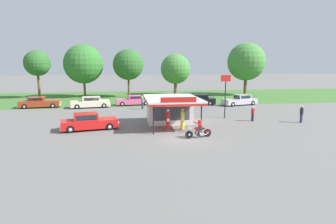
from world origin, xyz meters
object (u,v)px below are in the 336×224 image
at_px(parked_car_back_row_right, 134,101).
at_px(roadside_pole_sign, 225,89).
at_px(gas_pump_nearside, 168,121).
at_px(parked_car_back_row_centre_left, 39,103).
at_px(bystander_standing_back_lot, 142,102).
at_px(bystander_leaning_by_kiosk, 301,114).
at_px(parked_car_back_row_centre, 240,100).
at_px(parked_car_back_row_far_right, 198,100).
at_px(bystander_strolling_foreground, 253,114).
at_px(parked_car_back_row_left, 90,103).
at_px(featured_classic_sedan, 89,122).
at_px(motorcycle_with_rider, 199,130).
at_px(gas_pump_offside, 183,120).

bearing_deg(parked_car_back_row_right, roadside_pole_sign, -50.07).
distance_m(gas_pump_nearside, parked_car_back_row_centre_left, 22.62).
relative_size(bystander_standing_back_lot, bystander_leaning_by_kiosk, 1.00).
height_order(parked_car_back_row_centre_left, bystander_leaning_by_kiosk, bystander_leaning_by_kiosk).
bearing_deg(roadside_pole_sign, parked_car_back_row_centre, 58.66).
bearing_deg(parked_car_back_row_right, parked_car_back_row_centre, -8.63).
distance_m(parked_car_back_row_far_right, bystander_strolling_foreground, 13.14).
distance_m(parked_car_back_row_far_right, parked_car_back_row_left, 15.59).
height_order(gas_pump_nearside, parked_car_back_row_centre_left, gas_pump_nearside).
bearing_deg(featured_classic_sedan, gas_pump_nearside, -11.74).
relative_size(motorcycle_with_rider, roadside_pole_sign, 0.48).
bearing_deg(gas_pump_nearside, bystander_leaning_by_kiosk, 6.02).
height_order(parked_car_back_row_right, bystander_leaning_by_kiosk, bystander_leaning_by_kiosk).
xyz_separation_m(gas_pump_nearside, parked_car_back_row_far_right, (6.95, 15.88, -0.19)).
xyz_separation_m(featured_classic_sedan, parked_car_back_row_far_right, (14.08, 14.39, 0.03)).
distance_m(motorcycle_with_rider, bystander_standing_back_lot, 16.15).
height_order(gas_pump_offside, parked_car_back_row_right, gas_pump_offside).
xyz_separation_m(featured_classic_sedan, parked_car_back_row_right, (4.50, 15.49, -0.04)).
bearing_deg(bystander_leaning_by_kiosk, parked_car_back_row_left, 148.61).
relative_size(gas_pump_nearside, parked_car_back_row_far_right, 0.36).
xyz_separation_m(motorcycle_with_rider, parked_car_back_row_centre_left, (-17.81, 19.14, 0.04)).
bearing_deg(parked_car_back_row_far_right, parked_car_back_row_left, -178.09).
bearing_deg(parked_car_back_row_left, motorcycle_with_rider, -59.37).
distance_m(parked_car_back_row_centre, bystander_strolling_foreground, 12.13).
bearing_deg(bystander_strolling_foreground, parked_car_back_row_centre, 73.50).
bearing_deg(bystander_standing_back_lot, featured_classic_sedan, -116.03).
relative_size(gas_pump_offside, roadside_pole_sign, 0.42).
distance_m(gas_pump_offside, bystander_standing_back_lot, 13.22).
height_order(motorcycle_with_rider, parked_car_back_row_centre, motorcycle_with_rider).
xyz_separation_m(parked_car_back_row_far_right, bystander_leaning_by_kiosk, (7.15, -14.39, 0.21)).
xyz_separation_m(parked_car_back_row_centre, roadside_pole_sign, (-5.73, -9.40, 2.57)).
relative_size(parked_car_back_row_far_right, parked_car_back_row_right, 1.01).
bearing_deg(parked_car_back_row_centre_left, parked_car_back_row_left, -7.69).
xyz_separation_m(parked_car_back_row_far_right, parked_car_back_row_right, (-9.58, 1.10, -0.07)).
bearing_deg(parked_car_back_row_left, gas_pump_offside, -56.99).
distance_m(parked_car_back_row_far_right, roadside_pole_sign, 10.97).
height_order(gas_pump_offside, parked_car_back_row_left, gas_pump_offside).
bearing_deg(gas_pump_offside, parked_car_back_row_centre_left, 136.21).
distance_m(featured_classic_sedan, parked_car_back_row_centre, 23.99).
height_order(featured_classic_sedan, parked_car_back_row_left, featured_classic_sedan).
bearing_deg(bystander_standing_back_lot, parked_car_back_row_centre, 6.76).
bearing_deg(gas_pump_nearside, roadside_pole_sign, 35.83).
bearing_deg(roadside_pole_sign, bystander_strolling_foreground, -44.31).
height_order(motorcycle_with_rider, parked_car_back_row_far_right, motorcycle_with_rider).
bearing_deg(gas_pump_nearside, bystander_strolling_foreground, 17.44).
bearing_deg(featured_classic_sedan, parked_car_back_row_left, 96.20).
distance_m(parked_car_back_row_right, bystander_strolling_foreground, 18.52).
xyz_separation_m(motorcycle_with_rider, bystander_strolling_foreground, (7.37, 5.81, 0.15)).
relative_size(parked_car_back_row_right, bystander_strolling_foreground, 3.48).
distance_m(parked_car_back_row_left, roadside_pole_sign, 18.99).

